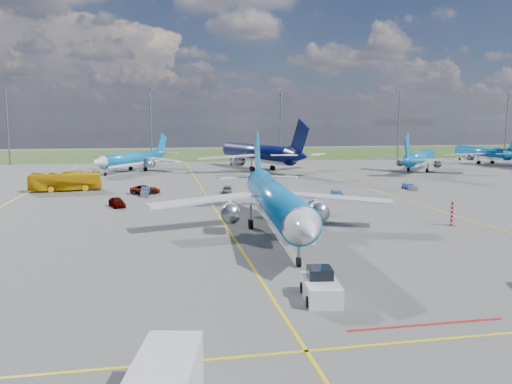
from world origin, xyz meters
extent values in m
plane|color=#50504E|center=(0.00, 0.00, 0.00)|extent=(400.00, 400.00, 0.00)
cube|color=#2D4719|center=(0.00, 150.00, 0.00)|extent=(400.00, 80.00, 0.01)
cube|color=yellow|center=(0.00, 30.00, 0.01)|extent=(0.25, 160.00, 0.02)
cube|color=yellow|center=(0.00, -20.00, 0.01)|extent=(60.00, 0.25, 0.02)
cube|color=yellow|center=(-30.00, 40.00, 0.01)|extent=(0.25, 120.00, 0.02)
cube|color=yellow|center=(30.00, 40.00, 0.01)|extent=(0.25, 120.00, 0.02)
cube|color=#A5140F|center=(8.00, -18.00, 0.01)|extent=(10.00, 0.25, 0.02)
cylinder|color=slate|center=(-50.00, 110.00, 11.00)|extent=(0.50, 0.50, 22.00)
cube|color=slate|center=(-50.00, 110.00, 22.30)|extent=(2.20, 0.50, 0.80)
cylinder|color=slate|center=(-10.00, 110.00, 11.00)|extent=(0.50, 0.50, 22.00)
cube|color=slate|center=(-10.00, 110.00, 22.30)|extent=(2.20, 0.50, 0.80)
cylinder|color=slate|center=(30.00, 110.00, 11.00)|extent=(0.50, 0.50, 22.00)
cube|color=slate|center=(30.00, 110.00, 22.30)|extent=(2.20, 0.50, 0.80)
cylinder|color=slate|center=(70.00, 110.00, 11.00)|extent=(0.50, 0.50, 22.00)
cube|color=slate|center=(70.00, 110.00, 22.30)|extent=(2.20, 0.50, 0.80)
cylinder|color=slate|center=(110.00, 110.00, 11.00)|extent=(0.50, 0.50, 22.00)
cube|color=slate|center=(110.00, 110.00, 22.30)|extent=(2.20, 0.50, 0.80)
cylinder|color=red|center=(26.00, 8.00, 1.50)|extent=(0.50, 0.50, 3.00)
cube|color=silver|center=(3.19, -12.68, 0.67)|extent=(2.85, 4.59, 1.33)
cube|color=black|center=(3.28, -12.07, 1.59)|extent=(1.89, 2.06, 0.92)
cube|color=slate|center=(3.57, -10.04, 0.56)|extent=(0.61, 2.47, 0.21)
imported|color=gold|center=(-23.90, 48.04, 1.71)|extent=(12.55, 4.52, 3.42)
imported|color=#999999|center=(-13.60, 28.78, 0.71)|extent=(2.98, 4.49, 1.42)
imported|color=#999999|center=(-10.03, 41.90, 0.71)|extent=(5.11, 2.39, 1.41)
imported|color=#999999|center=(3.62, 39.45, 0.59)|extent=(2.34, 4.27, 1.17)
cube|color=navy|center=(20.67, 32.60, 0.48)|extent=(1.42, 2.36, 0.95)
cube|color=slate|center=(20.46, 30.35, 0.39)|extent=(1.20, 1.82, 0.78)
cube|color=#174B8E|center=(-9.96, 40.88, 0.53)|extent=(1.46, 2.58, 1.07)
cube|color=slate|center=(-10.06, 38.36, 0.44)|extent=(1.25, 1.99, 0.87)
cube|color=#1C44AA|center=(36.79, 39.43, 0.47)|extent=(1.38, 2.33, 0.95)
cube|color=slate|center=(36.62, 37.19, 0.39)|extent=(1.17, 1.80, 0.78)
camera|label=1|loc=(-7.26, -43.89, 11.92)|focal=35.00mm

